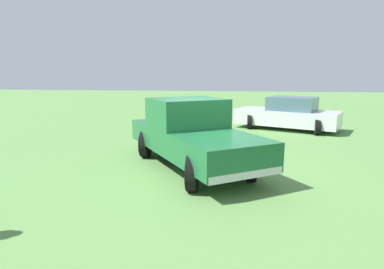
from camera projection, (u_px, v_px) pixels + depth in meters
ground_plane at (210, 169)px, 8.59m from camera, size 80.00×80.00×0.00m
pickup_truck at (190, 132)px, 8.69m from camera, size 5.21×4.36×1.83m
sedan_near at (288, 114)px, 14.63m from camera, size 3.43×4.81×1.48m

